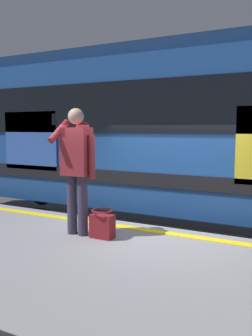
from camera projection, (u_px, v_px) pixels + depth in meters
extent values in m
plane|color=#3D3D3F|center=(160.00, 287.00, 5.63)|extent=(24.56, 24.56, 0.00)
cube|color=gray|center=(78.00, 323.00, 3.69)|extent=(16.37, 4.30, 0.97)
cube|color=yellow|center=(152.00, 231.00, 5.26)|extent=(16.05, 0.16, 0.01)
cube|color=slate|center=(188.00, 255.00, 6.80)|extent=(21.29, 0.08, 0.16)
cube|color=slate|center=(208.00, 235.00, 8.06)|extent=(21.29, 0.08, 0.16)
cube|color=#1E478C|center=(166.00, 134.00, 7.53)|extent=(13.60, 2.90, 2.76)
cube|color=navy|center=(167.00, 60.00, 7.37)|extent=(13.33, 2.66, 0.24)
cube|color=black|center=(135.00, 107.00, 6.20)|extent=(12.92, 0.03, 0.90)
cube|color=black|center=(135.00, 179.00, 6.33)|extent=(12.92, 0.03, 0.24)
cube|color=#3359B2|center=(30.00, 141.00, 7.37)|extent=(1.35, 0.02, 1.17)
cylinder|color=black|center=(42.00, 191.00, 10.81)|extent=(0.84, 0.12, 0.84)
cylinder|color=#383347|center=(83.00, 206.00, 5.02)|extent=(0.14, 0.14, 0.84)
cylinder|color=#383347|center=(72.00, 204.00, 5.10)|extent=(0.14, 0.14, 0.84)
cube|color=maroon|center=(76.00, 152.00, 4.98)|extent=(0.40, 0.24, 0.66)
sphere|color=maroon|center=(83.00, 129.00, 5.08)|extent=(0.20, 0.20, 0.20)
sphere|color=beige|center=(76.00, 116.00, 4.93)|extent=(0.22, 0.22, 0.22)
cylinder|color=maroon|center=(92.00, 157.00, 4.87)|extent=(0.09, 0.09, 0.59)
cylinder|color=maroon|center=(59.00, 131.00, 4.98)|extent=(0.09, 0.42, 0.33)
cube|color=black|center=(54.00, 119.00, 4.88)|extent=(0.07, 0.02, 0.15)
cube|color=maroon|center=(102.00, 226.00, 4.92)|extent=(0.32, 0.18, 0.32)
torus|color=maroon|center=(102.00, 210.00, 4.90)|extent=(0.29, 0.29, 0.02)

